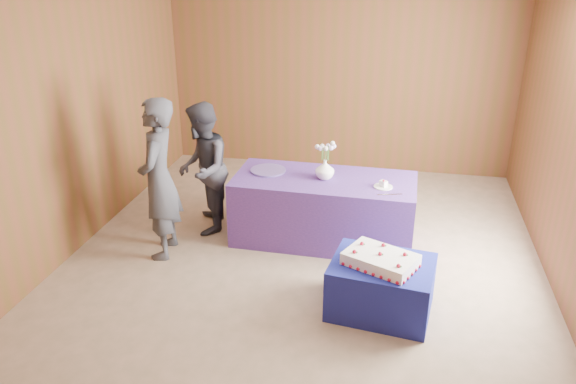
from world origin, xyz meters
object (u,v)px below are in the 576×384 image
(cake_table, at_px, (381,287))
(guest_right, at_px, (203,169))
(guest_left, at_px, (159,180))
(serving_table, at_px, (324,209))
(vase, at_px, (325,169))
(sheet_cake, at_px, (381,259))

(cake_table, bearing_deg, guest_right, 157.02)
(guest_right, bearing_deg, guest_left, -35.97)
(cake_table, xyz_separation_m, guest_left, (-2.37, 0.62, 0.62))
(cake_table, height_order, serving_table, serving_table)
(serving_table, relative_size, guest_left, 1.15)
(serving_table, relative_size, vase, 9.24)
(vase, xyz_separation_m, guest_left, (-1.65, -0.66, 0.01))
(serving_table, bearing_deg, sheet_cake, -61.10)
(sheet_cake, xyz_separation_m, guest_left, (-2.34, 0.65, 0.31))
(cake_table, xyz_separation_m, vase, (-0.71, 1.28, 0.61))
(serving_table, relative_size, guest_right, 1.31)
(cake_table, bearing_deg, sheet_cake, -115.78)
(serving_table, distance_m, guest_left, 1.85)
(vase, height_order, guest_left, guest_left)
(serving_table, distance_m, sheet_cake, 1.50)
(cake_table, relative_size, guest_left, 0.52)
(sheet_cake, distance_m, guest_right, 2.46)
(vase, relative_size, guest_right, 0.14)
(sheet_cake, distance_m, vase, 1.51)
(guest_left, bearing_deg, sheet_cake, 65.50)
(cake_table, height_order, vase, vase)
(guest_right, bearing_deg, vase, 76.85)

